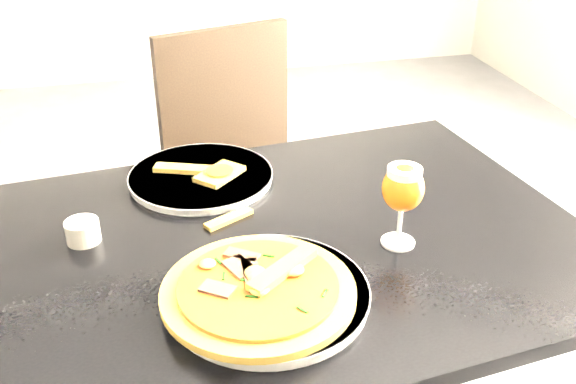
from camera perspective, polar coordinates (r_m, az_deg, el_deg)
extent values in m
cube|color=black|center=(1.19, -2.01, -5.02)|extent=(1.28, 0.93, 0.03)
cylinder|color=black|center=(1.67, -24.06, -12.63)|extent=(0.05, 0.05, 0.72)
cylinder|color=black|center=(1.85, 11.04, -5.86)|extent=(0.05, 0.05, 0.72)
cube|color=black|center=(1.88, -2.76, -1.02)|extent=(0.54, 0.54, 0.04)
cylinder|color=black|center=(1.83, -4.96, -11.36)|extent=(0.04, 0.04, 0.44)
cylinder|color=black|center=(1.96, 4.36, -8.08)|extent=(0.04, 0.04, 0.44)
cylinder|color=black|center=(2.09, -9.11, -5.87)|extent=(0.04, 0.04, 0.44)
cylinder|color=black|center=(2.21, -0.68, -3.35)|extent=(0.04, 0.04, 0.44)
cube|color=black|center=(1.93, -5.64, 8.13)|extent=(0.40, 0.15, 0.43)
cylinder|color=white|center=(1.04, -1.80, -9.07)|extent=(0.39, 0.39, 0.02)
cylinder|color=olive|center=(1.02, -2.65, -8.83)|extent=(0.31, 0.31, 0.01)
cylinder|color=#A5220D|center=(1.02, -2.66, -8.39)|extent=(0.25, 0.25, 0.01)
cube|color=#4A3620|center=(1.02, -0.82, -7.89)|extent=(0.06, 0.03, 0.00)
cube|color=#4A3620|center=(1.06, -3.24, -6.37)|extent=(0.03, 0.06, 0.00)
cube|color=#4A3620|center=(1.01, -7.05, -8.70)|extent=(0.06, 0.03, 0.00)
cube|color=#4A3620|center=(0.99, -2.30, -9.27)|extent=(0.03, 0.06, 0.00)
ellipsoid|color=#E7B34B|center=(1.02, -1.71, -7.52)|extent=(0.03, 0.03, 0.01)
ellipsoid|color=#E7B34B|center=(1.07, -3.37, -5.57)|extent=(0.03, 0.03, 0.01)
ellipsoid|color=#E7B34B|center=(1.02, -3.85, -7.77)|extent=(0.03, 0.03, 0.01)
ellipsoid|color=#E7B34B|center=(0.98, -6.23, -9.80)|extent=(0.03, 0.03, 0.01)
ellipsoid|color=#E7B34B|center=(0.99, -2.46, -8.76)|extent=(0.03, 0.03, 0.01)
ellipsoid|color=#E7B34B|center=(0.99, 1.57, -8.85)|extent=(0.03, 0.03, 0.01)
cube|color=#0E420B|center=(1.03, -2.50, -7.63)|extent=(0.01, 0.02, 0.00)
cube|color=#0E420B|center=(1.05, -3.86, -6.73)|extent=(0.01, 0.02, 0.00)
cube|color=#0E420B|center=(1.05, -6.69, -6.94)|extent=(0.02, 0.02, 0.00)
cube|color=#0E420B|center=(1.01, -4.55, -8.37)|extent=(0.02, 0.00, 0.00)
cube|color=#0E420B|center=(0.98, -5.52, -9.85)|extent=(0.02, 0.01, 0.00)
cube|color=#0E420B|center=(1.00, -2.84, -8.75)|extent=(0.01, 0.02, 0.00)
cube|color=#0E420B|center=(0.98, -1.39, -9.75)|extent=(0.01, 0.02, 0.00)
cube|color=#0E420B|center=(0.99, 1.64, -9.47)|extent=(0.02, 0.02, 0.00)
cube|color=#0E420B|center=(1.02, -0.80, -8.00)|extent=(0.02, 0.00, 0.00)
cube|color=#0E420B|center=(1.05, -0.04, -6.62)|extent=(0.02, 0.01, 0.00)
cube|color=olive|center=(1.04, -1.19, -6.54)|extent=(0.13, 0.11, 0.01)
cylinder|color=white|center=(1.40, -7.74, 1.35)|extent=(0.36, 0.36, 0.02)
cube|color=olive|center=(1.41, -9.30, 2.05)|extent=(0.13, 0.07, 0.01)
cube|color=olive|center=(1.38, -6.10, 1.61)|extent=(0.12, 0.12, 0.01)
cylinder|color=#A5220D|center=(1.37, -6.11, 1.88)|extent=(0.06, 0.06, 0.00)
cube|color=olive|center=(1.25, -5.29, -2.36)|extent=(0.10, 0.07, 0.01)
cylinder|color=beige|center=(1.23, -17.78, -3.34)|extent=(0.06, 0.06, 0.04)
cylinder|color=gold|center=(1.22, -17.88, -2.76)|extent=(0.05, 0.05, 0.01)
cylinder|color=silver|center=(1.19, 9.74, -4.40)|extent=(0.06, 0.06, 0.00)
cylinder|color=silver|center=(1.17, 9.88, -2.94)|extent=(0.01, 0.01, 0.07)
ellipsoid|color=#A85310|center=(1.14, 10.20, 0.35)|extent=(0.08, 0.08, 0.09)
cylinder|color=white|center=(1.12, 10.34, 1.80)|extent=(0.06, 0.06, 0.01)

